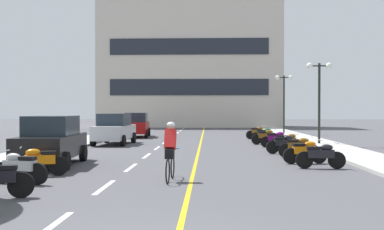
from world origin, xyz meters
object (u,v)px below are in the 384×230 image
(motorcycle_2, at_px, (19,167))
(motorcycle_10, at_px, (266,136))
(parked_car_mid, at_px, (114,129))
(cyclist_rider, at_px, (170,150))
(motorcycle_8, at_px, (287,141))
(parked_car_far, at_px, (136,125))
(motorcycle_7, at_px, (284,144))
(motorcycle_3, at_px, (40,161))
(motorcycle_12, at_px, (257,132))
(street_lamp_far, at_px, (284,90))
(motorcycle_4, at_px, (321,155))
(motorcycle_5, at_px, (305,151))
(motorcycle_9, at_px, (277,139))
(parked_car_near, at_px, (52,141))
(street_lamp_mid, at_px, (319,84))
(motorcycle_11, at_px, (265,135))
(motorcycle_6, at_px, (299,147))

(motorcycle_2, distance_m, motorcycle_10, 16.69)
(parked_car_mid, distance_m, cyclist_rider, 14.02)
(parked_car_mid, distance_m, motorcycle_8, 10.23)
(parked_car_far, relative_size, motorcycle_7, 2.53)
(motorcycle_3, relative_size, motorcycle_12, 1.00)
(motorcycle_7, bearing_deg, motorcycle_3, -139.79)
(street_lamp_far, relative_size, motorcycle_2, 2.86)
(motorcycle_4, xyz_separation_m, motorcycle_7, (-0.37, 5.26, 0.00))
(motorcycle_3, bearing_deg, cyclist_rider, -9.24)
(motorcycle_4, relative_size, motorcycle_7, 1.00)
(cyclist_rider, bearing_deg, motorcycle_5, 41.28)
(street_lamp_far, xyz_separation_m, motorcycle_9, (-2.66, -13.47, -3.20))
(parked_car_near, distance_m, motorcycle_9, 12.40)
(street_lamp_mid, bearing_deg, motorcycle_5, -106.92)
(parked_car_mid, relative_size, parked_car_far, 0.99)
(street_lamp_far, distance_m, motorcycle_9, 14.10)
(parked_car_near, height_order, motorcycle_2, parked_car_near)
(motorcycle_5, bearing_deg, motorcycle_11, 90.59)
(parked_car_mid, bearing_deg, street_lamp_far, 44.17)
(parked_car_near, distance_m, motorcycle_6, 10.01)
(motorcycle_5, xyz_separation_m, motorcycle_7, (-0.14, 3.84, 0.00))
(motorcycle_7, xyz_separation_m, motorcycle_12, (-0.10, 10.45, 0.00))
(motorcycle_2, bearing_deg, street_lamp_far, 65.80)
(street_lamp_far, height_order, motorcycle_5, street_lamp_far)
(motorcycle_4, bearing_deg, motorcycle_9, 91.49)
(parked_car_near, height_order, parked_car_mid, same)
(parked_car_near, relative_size, motorcycle_11, 2.53)
(motorcycle_6, distance_m, motorcycle_11, 9.33)
(motorcycle_2, xyz_separation_m, motorcycle_7, (8.71, 8.81, 0.00))
(motorcycle_5, distance_m, motorcycle_7, 3.84)
(street_lamp_far, xyz_separation_m, parked_car_mid, (-11.89, -11.54, -2.76))
(cyclist_rider, bearing_deg, motorcycle_7, 60.01)
(parked_car_near, relative_size, motorcycle_10, 2.53)
(motorcycle_4, distance_m, motorcycle_12, 15.72)
(parked_car_near, bearing_deg, street_lamp_mid, 38.80)
(parked_car_far, bearing_deg, street_lamp_far, 21.02)
(motorcycle_3, distance_m, motorcycle_6, 10.58)
(street_lamp_far, relative_size, motorcycle_8, 2.90)
(parked_car_far, bearing_deg, motorcycle_7, -53.99)
(motorcycle_2, xyz_separation_m, motorcycle_9, (8.86, 12.15, 0.00))
(motorcycle_10, bearing_deg, motorcycle_11, 85.14)
(parked_car_mid, bearing_deg, motorcycle_7, -30.11)
(motorcycle_12, bearing_deg, motorcycle_5, -89.04)
(motorcycle_6, distance_m, cyclist_rider, 7.94)
(parked_car_near, xyz_separation_m, motorcycle_5, (9.40, 0.89, -0.44))
(street_lamp_mid, bearing_deg, cyclist_rider, -119.80)
(motorcycle_2, xyz_separation_m, motorcycle_3, (0.01, 1.45, 0.00))
(motorcycle_3, height_order, motorcycle_4, same)
(motorcycle_6, distance_m, motorcycle_10, 7.34)
(parked_car_far, xyz_separation_m, motorcycle_10, (8.79, -6.79, -0.44))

